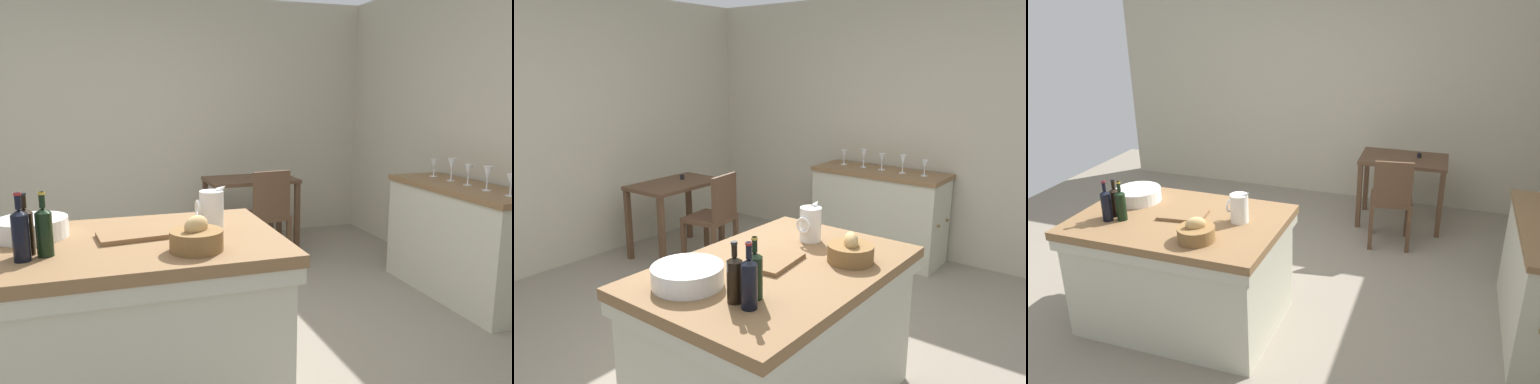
# 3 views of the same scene
# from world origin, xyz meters

# --- Properties ---
(ground_plane) EXTENTS (6.76, 6.76, 0.00)m
(ground_plane) POSITION_xyz_m (0.00, 0.00, 0.00)
(ground_plane) COLOR gray
(wall_back) EXTENTS (5.32, 0.12, 2.60)m
(wall_back) POSITION_xyz_m (0.00, 2.60, 1.30)
(wall_back) COLOR #B2AA93
(wall_back) RESTS_ON ground
(island_table) EXTENTS (1.51, 1.01, 0.87)m
(island_table) POSITION_xyz_m (-0.31, -0.40, 0.47)
(island_table) COLOR brown
(island_table) RESTS_ON ground
(writing_desk) EXTENTS (0.91, 0.58, 0.80)m
(writing_desk) POSITION_xyz_m (1.04, 1.93, 0.63)
(writing_desk) COLOR #513826
(writing_desk) RESTS_ON ground
(wooden_chair) EXTENTS (0.45, 0.45, 0.92)m
(wooden_chair) POSITION_xyz_m (1.00, 1.35, 0.51)
(wooden_chair) COLOR #513826
(wooden_chair) RESTS_ON ground
(pitcher) EXTENTS (0.17, 0.13, 0.25)m
(pitcher) POSITION_xyz_m (0.12, -0.32, 0.97)
(pitcher) COLOR white
(pitcher) RESTS_ON island_table
(wash_bowl) EXTENTS (0.35, 0.35, 0.10)m
(wash_bowl) POSITION_xyz_m (-0.78, -0.22, 0.92)
(wash_bowl) COLOR white
(wash_bowl) RESTS_ON island_table
(bread_basket) EXTENTS (0.25, 0.25, 0.17)m
(bread_basket) POSITION_xyz_m (-0.03, -0.68, 0.93)
(bread_basket) COLOR brown
(bread_basket) RESTS_ON island_table
(cutting_board) EXTENTS (0.35, 0.25, 0.02)m
(cutting_board) POSITION_xyz_m (-0.30, -0.37, 0.88)
(cutting_board) COLOR brown
(cutting_board) RESTS_ON island_table
(wine_bottle_dark) EXTENTS (0.07, 0.07, 0.29)m
(wine_bottle_dark) POSITION_xyz_m (-0.69, -0.56, 0.99)
(wine_bottle_dark) COLOR black
(wine_bottle_dark) RESTS_ON island_table
(wine_bottle_amber) EXTENTS (0.07, 0.07, 0.28)m
(wine_bottle_amber) POSITION_xyz_m (-0.77, -0.51, 0.98)
(wine_bottle_amber) COLOR black
(wine_bottle_amber) RESTS_ON island_table
(wine_bottle_green) EXTENTS (0.07, 0.07, 0.30)m
(wine_bottle_green) POSITION_xyz_m (-0.78, -0.60, 0.99)
(wine_bottle_green) COLOR black
(wine_bottle_green) RESTS_ON island_table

